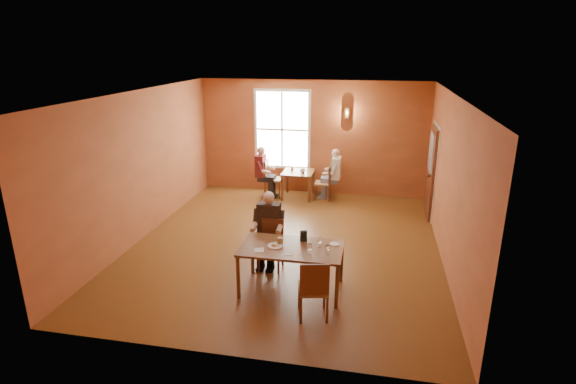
% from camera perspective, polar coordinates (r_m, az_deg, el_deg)
% --- Properties ---
extents(ground, '(6.00, 7.00, 0.01)m').
position_cam_1_polar(ground, '(9.14, -0.24, -6.66)').
color(ground, brown).
rests_on(ground, ground).
extents(wall_back, '(6.00, 0.04, 3.00)m').
position_cam_1_polar(wall_back, '(11.97, 3.08, 6.89)').
color(wall_back, brown).
rests_on(wall_back, ground).
extents(wall_front, '(6.00, 0.04, 3.00)m').
position_cam_1_polar(wall_front, '(5.44, -7.64, -7.42)').
color(wall_front, brown).
rests_on(wall_front, ground).
extents(wall_left, '(0.04, 7.00, 3.00)m').
position_cam_1_polar(wall_left, '(9.65, -18.03, 3.25)').
color(wall_left, brown).
rests_on(wall_left, ground).
extents(wall_right, '(0.04, 7.00, 3.00)m').
position_cam_1_polar(wall_right, '(8.56, 19.83, 1.24)').
color(wall_right, brown).
rests_on(wall_right, ground).
extents(ceiling, '(6.00, 7.00, 0.04)m').
position_cam_1_polar(ceiling, '(8.34, -0.27, 12.41)').
color(ceiling, white).
rests_on(ceiling, wall_back).
extents(window, '(1.36, 0.10, 1.96)m').
position_cam_1_polar(window, '(12.02, -0.75, 7.93)').
color(window, white).
rests_on(window, wall_back).
extents(door, '(0.12, 1.04, 2.10)m').
position_cam_1_polar(door, '(10.87, 17.64, 2.45)').
color(door, maroon).
rests_on(door, ground).
extents(wall_sconce, '(0.16, 0.16, 0.28)m').
position_cam_1_polar(wall_sconce, '(11.67, 7.51, 9.95)').
color(wall_sconce, brown).
rests_on(wall_sconce, wall_back).
extents(main_table, '(1.63, 0.92, 0.76)m').
position_cam_1_polar(main_table, '(7.39, 0.46, -9.69)').
color(main_table, brown).
rests_on(main_table, ground).
extents(chair_diner_main, '(0.39, 0.39, 0.89)m').
position_cam_1_polar(chair_diner_main, '(8.02, -2.20, -6.83)').
color(chair_diner_main, brown).
rests_on(chair_diner_main, ground).
extents(diner_main, '(0.53, 0.53, 1.32)m').
position_cam_1_polar(diner_main, '(7.91, -2.27, -5.50)').
color(diner_main, black).
rests_on(diner_main, ground).
extents(chair_empty, '(0.50, 0.50, 0.95)m').
position_cam_1_polar(chair_empty, '(6.69, 3.21, -12.02)').
color(chair_empty, '#562A14').
rests_on(chair_empty, ground).
extents(plate_food, '(0.28, 0.28, 0.03)m').
position_cam_1_polar(plate_food, '(7.24, -1.61, -6.80)').
color(plate_food, silver).
rests_on(plate_food, main_table).
extents(sandwich, '(0.09, 0.09, 0.10)m').
position_cam_1_polar(sandwich, '(7.30, -0.99, -6.28)').
color(sandwich, tan).
rests_on(sandwich, main_table).
extents(goblet_a, '(0.09, 0.09, 0.18)m').
position_cam_1_polar(goblet_a, '(7.21, 4.02, -6.30)').
color(goblet_a, white).
rests_on(goblet_a, main_table).
extents(goblet_b, '(0.08, 0.08, 0.17)m').
position_cam_1_polar(goblet_b, '(6.97, 5.03, -7.28)').
color(goblet_b, white).
rests_on(goblet_b, main_table).
extents(goblet_c, '(0.10, 0.10, 0.18)m').
position_cam_1_polar(goblet_c, '(6.96, 2.78, -7.20)').
color(goblet_c, white).
rests_on(goblet_c, main_table).
extents(menu_stand, '(0.12, 0.09, 0.18)m').
position_cam_1_polar(menu_stand, '(7.39, 1.99, -5.62)').
color(menu_stand, black).
rests_on(menu_stand, main_table).
extents(knife, '(0.20, 0.05, 0.00)m').
position_cam_1_polar(knife, '(6.97, -0.18, -7.96)').
color(knife, silver).
rests_on(knife, main_table).
extents(napkin, '(0.20, 0.20, 0.01)m').
position_cam_1_polar(napkin, '(7.13, -3.70, -7.35)').
color(napkin, white).
rests_on(napkin, main_table).
extents(side_plate, '(0.21, 0.21, 0.01)m').
position_cam_1_polar(side_plate, '(7.35, 5.95, -6.57)').
color(side_plate, silver).
rests_on(side_plate, main_table).
extents(second_table, '(0.79, 0.79, 0.70)m').
position_cam_1_polar(second_table, '(11.78, 1.28, 0.95)').
color(second_table, brown).
rests_on(second_table, ground).
extents(chair_diner_white, '(0.40, 0.40, 0.90)m').
position_cam_1_polar(chair_diner_white, '(11.66, 4.43, 1.25)').
color(chair_diner_white, '#4E2B17').
rests_on(chair_diner_white, ground).
extents(diner_white, '(0.51, 0.51, 1.28)m').
position_cam_1_polar(diner_white, '(11.61, 4.60, 2.13)').
color(diner_white, silver).
rests_on(diner_white, ground).
extents(chair_diner_maroon, '(0.43, 0.43, 0.97)m').
position_cam_1_polar(chair_diner_maroon, '(11.87, -1.81, 1.75)').
color(chair_diner_maroon, '#3D200C').
rests_on(chair_diner_maroon, ground).
extents(diner_maroon, '(0.52, 0.52, 1.30)m').
position_cam_1_polar(diner_maroon, '(11.83, -1.96, 2.52)').
color(diner_maroon, maroon).
rests_on(diner_maroon, ground).
extents(cup_a, '(0.13, 0.13, 0.10)m').
position_cam_1_polar(cup_a, '(11.59, 1.85, 2.72)').
color(cup_a, silver).
rests_on(cup_a, second_table).
extents(cup_b, '(0.10, 0.10, 0.09)m').
position_cam_1_polar(cup_b, '(11.83, 0.53, 3.01)').
color(cup_b, silver).
rests_on(cup_b, second_table).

